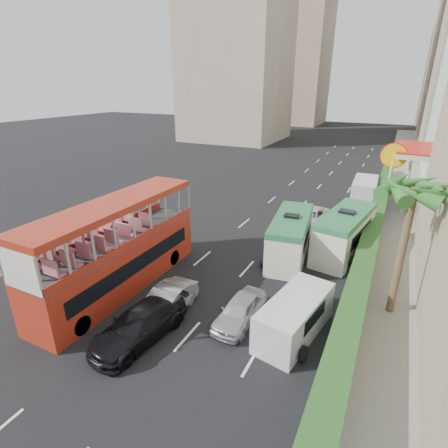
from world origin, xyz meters
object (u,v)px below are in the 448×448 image
Objects in this scene: minibus_near at (290,237)px; panel_van_near at (295,317)px; car_silver_lane_a at (166,315)px; double_decker_bus at (118,246)px; car_silver_lane_b at (240,321)px; car_black at (141,338)px; minibus_far at (344,234)px; panel_van_far at (364,190)px; palm_tree at (401,253)px; van_asset at (309,224)px; shell_station at (431,179)px.

panel_van_near is (2.43, -7.44, -0.48)m from minibus_near.
double_decker_bus is at bearing 162.17° from car_silver_lane_a.
car_silver_lane_b is at bearing -163.03° from panel_van_near.
car_silver_lane_b is at bearing 48.40° from car_black.
minibus_far is 1.25× the size of panel_van_far.
minibus_far is at bearing -91.92° from panel_van_far.
car_silver_lane_b is 0.59× the size of palm_tree.
panel_van_far is at bearing 72.92° from car_silver_lane_a.
palm_tree is at bearing 42.47° from car_black.
palm_tree is (10.00, 5.13, 3.38)m from car_silver_lane_a.
palm_tree is at bearing 16.16° from double_decker_bus.
panel_van_far is at bearing 75.17° from van_asset.
panel_van_far is at bearing 65.12° from double_decker_bus.
car_black is (-3.57, -3.09, 0.00)m from car_silver_lane_b.
shell_station is at bearing 72.28° from car_black.
minibus_far is at bearing 96.24° from panel_van_near.
minibus_far reaches higher than van_asset.
panel_van_near is at bearing 36.43° from car_black.
double_decker_bus is 25.12m from panel_van_far.
minibus_near reaches higher than car_silver_lane_b.
panel_van_far is at bearing 99.19° from minibus_far.
panel_van_near is at bearing -105.09° from shell_station.
car_silver_lane_b is 0.47× the size of shell_station.
shell_station is at bearing 72.23° from car_silver_lane_b.
shell_station is at bearing 83.40° from palm_tree.
minibus_far is at bearing 118.91° from palm_tree.
minibus_far is 12.88m from panel_van_far.
double_decker_bus is at bearing -116.79° from panel_van_far.
double_decker_bus is 16.08m from van_asset.
panel_van_far reaches higher than car_black.
panel_van_near is at bearing 12.50° from car_silver_lane_a.
car_silver_lane_b is at bearing -98.82° from minibus_near.
car_silver_lane_b is 4.72m from car_black.
car_silver_lane_a is at bearing -158.35° from car_silver_lane_b.
van_asset is (7.30, 14.10, -2.53)m from double_decker_bus.
van_asset is 12.75m from shell_station.
double_decker_bus is 28.02m from shell_station.
double_decker_bus reaches higher than car_silver_lane_b.
panel_van_far reaches higher than car_silver_lane_b.
van_asset is at bearing -112.53° from panel_van_far.
palm_tree reaches higher than double_decker_bus.
double_decker_bus is 2.35× the size of panel_van_near.
panel_van_far is (0.66, 22.39, 0.13)m from panel_van_near.
minibus_near is 7.84m from panel_van_near.
car_silver_lane_a is at bearing -116.82° from shell_station.
panel_van_near is 23.51m from shell_station.
minibus_far is at bearing -112.56° from shell_station.
palm_tree is 19.14m from shell_station.
palm_tree is (13.80, 4.00, 0.85)m from double_decker_bus.
car_silver_lane_a is at bearing -107.70° from panel_van_far.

